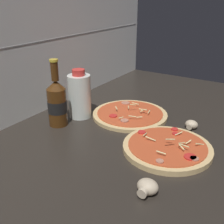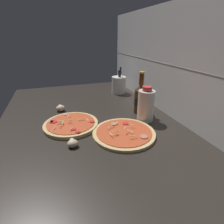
# 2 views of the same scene
# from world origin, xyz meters

# --- Properties ---
(counter_slab) EXTENTS (1.60, 0.90, 0.03)m
(counter_slab) POSITION_xyz_m (0.00, 0.00, 0.01)
(counter_slab) COLOR #28231E
(counter_slab) RESTS_ON ground
(tile_backsplash) EXTENTS (1.60, 0.01, 0.60)m
(tile_backsplash) POSITION_xyz_m (0.00, 0.45, 0.30)
(tile_backsplash) COLOR white
(tile_backsplash) RESTS_ON ground
(pizza_near) EXTENTS (0.27, 0.27, 0.05)m
(pizza_near) POSITION_xyz_m (-0.01, -0.09, 0.03)
(pizza_near) COLOR tan
(pizza_near) RESTS_ON counter_slab
(pizza_far) EXTENTS (0.29, 0.29, 0.05)m
(pizza_far) POSITION_xyz_m (0.16, 0.13, 0.03)
(pizza_far) COLOR tan
(pizza_far) RESTS_ON counter_slab
(beer_bottle) EXTENTS (0.07, 0.07, 0.24)m
(beer_bottle) POSITION_xyz_m (-0.05, 0.31, 0.11)
(beer_bottle) COLOR #47280F
(beer_bottle) RESTS_ON counter_slab
(oil_bottle) EXTENTS (0.09, 0.09, 0.19)m
(oil_bottle) POSITION_xyz_m (0.05, 0.29, 0.11)
(oil_bottle) COLOR silver
(oil_bottle) RESTS_ON counter_slab
(mushroom_left) EXTENTS (0.05, 0.04, 0.03)m
(mushroom_left) POSITION_xyz_m (0.18, -0.10, 0.04)
(mushroom_left) COLOR beige
(mushroom_left) RESTS_ON counter_slab
(mushroom_right) EXTENTS (0.06, 0.05, 0.04)m
(mushroom_right) POSITION_xyz_m (-0.22, -0.13, 0.04)
(mushroom_right) COLOR beige
(mushroom_right) RESTS_ON counter_slab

